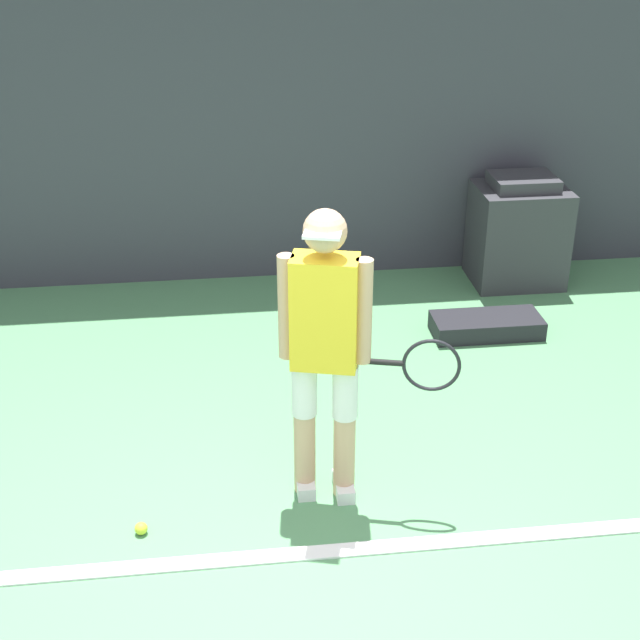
% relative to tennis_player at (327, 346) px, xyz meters
% --- Properties ---
extents(ground_plane, '(24.00, 24.00, 0.00)m').
position_rel_tennis_player_xyz_m(ground_plane, '(-0.27, -0.87, -0.93)').
color(ground_plane, '#518C5B').
extents(back_wall, '(24.00, 0.10, 2.62)m').
position_rel_tennis_player_xyz_m(back_wall, '(-0.27, 3.09, 0.38)').
color(back_wall, '#383842').
rests_on(back_wall, ground_plane).
extents(court_baseline, '(21.60, 0.10, 0.01)m').
position_rel_tennis_player_xyz_m(court_baseline, '(-0.27, -0.51, -0.93)').
color(court_baseline, white).
rests_on(court_baseline, ground_plane).
extents(tennis_player, '(0.92, 0.34, 1.68)m').
position_rel_tennis_player_xyz_m(tennis_player, '(0.00, 0.00, 0.00)').
color(tennis_player, tan).
rests_on(tennis_player, ground_plane).
extents(tennis_ball, '(0.07, 0.07, 0.07)m').
position_rel_tennis_player_xyz_m(tennis_ball, '(-1.02, -0.24, -0.90)').
color(tennis_ball, '#D1E533').
rests_on(tennis_ball, ground_plane).
extents(covered_chair, '(0.74, 0.60, 0.93)m').
position_rel_tennis_player_xyz_m(covered_chair, '(1.96, 2.69, -0.49)').
color(covered_chair, '#333338').
rests_on(covered_chair, ground_plane).
extents(equipment_bag, '(0.82, 0.35, 0.14)m').
position_rel_tennis_player_xyz_m(equipment_bag, '(1.45, 1.75, -0.86)').
color(equipment_bag, black).
rests_on(equipment_bag, ground_plane).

